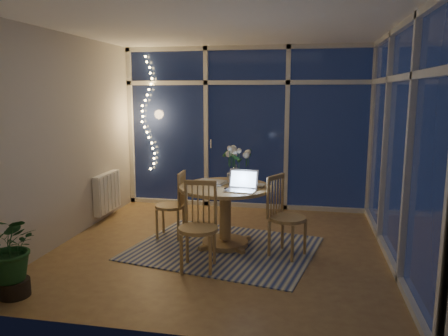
# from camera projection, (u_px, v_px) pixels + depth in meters

# --- Properties ---
(floor) EXTENTS (4.00, 4.00, 0.00)m
(floor) POSITION_uv_depth(u_px,v_px,m) (223.00, 247.00, 5.36)
(floor) COLOR brown
(floor) RESTS_ON ground
(ceiling) EXTENTS (4.00, 4.00, 0.00)m
(ceiling) POSITION_uv_depth(u_px,v_px,m) (223.00, 27.00, 4.91)
(ceiling) COLOR white
(ceiling) RESTS_ON wall_back
(wall_back) EXTENTS (4.00, 0.04, 2.60)m
(wall_back) POSITION_uv_depth(u_px,v_px,m) (246.00, 128.00, 7.07)
(wall_back) COLOR beige
(wall_back) RESTS_ON floor
(wall_front) EXTENTS (4.00, 0.04, 2.60)m
(wall_front) POSITION_uv_depth(u_px,v_px,m) (170.00, 172.00, 3.20)
(wall_front) COLOR beige
(wall_front) RESTS_ON floor
(wall_left) EXTENTS (0.04, 4.00, 2.60)m
(wall_left) POSITION_uv_depth(u_px,v_px,m) (67.00, 139.00, 5.51)
(wall_left) COLOR beige
(wall_left) RESTS_ON floor
(wall_right) EXTENTS (0.04, 4.00, 2.60)m
(wall_right) POSITION_uv_depth(u_px,v_px,m) (402.00, 146.00, 4.76)
(wall_right) COLOR beige
(wall_right) RESTS_ON floor
(window_wall_back) EXTENTS (4.00, 0.10, 2.60)m
(window_wall_back) POSITION_uv_depth(u_px,v_px,m) (246.00, 129.00, 7.03)
(window_wall_back) COLOR silver
(window_wall_back) RESTS_ON floor
(window_wall_right) EXTENTS (0.10, 4.00, 2.60)m
(window_wall_right) POSITION_uv_depth(u_px,v_px,m) (398.00, 146.00, 4.77)
(window_wall_right) COLOR silver
(window_wall_right) RESTS_ON floor
(radiator) EXTENTS (0.10, 0.70, 0.58)m
(radiator) POSITION_uv_depth(u_px,v_px,m) (107.00, 192.00, 6.52)
(radiator) COLOR white
(radiator) RESTS_ON wall_left
(fairy_lights) EXTENTS (0.24, 0.10, 1.85)m
(fairy_lights) POSITION_uv_depth(u_px,v_px,m) (147.00, 114.00, 7.22)
(fairy_lights) COLOR #F0BF60
(fairy_lights) RESTS_ON window_wall_back
(garden_patio) EXTENTS (12.00, 6.00, 0.10)m
(garden_patio) POSITION_uv_depth(u_px,v_px,m) (285.00, 177.00, 10.11)
(garden_patio) COLOR black
(garden_patio) RESTS_ON ground
(garden_fence) EXTENTS (11.00, 0.08, 1.80)m
(garden_fence) POSITION_uv_depth(u_px,v_px,m) (267.00, 133.00, 10.52)
(garden_fence) COLOR #342113
(garden_fence) RESTS_ON ground
(neighbour_roof) EXTENTS (7.00, 3.00, 2.20)m
(neighbour_roof) POSITION_uv_depth(u_px,v_px,m) (287.00, 81.00, 13.15)
(neighbour_roof) COLOR #353940
(neighbour_roof) RESTS_ON ground
(garden_shrubs) EXTENTS (0.90, 0.90, 0.90)m
(garden_shrubs) POSITION_uv_depth(u_px,v_px,m) (216.00, 165.00, 8.72)
(garden_shrubs) COLOR black
(garden_shrubs) RESTS_ON ground
(rug) EXTENTS (2.41, 2.08, 0.01)m
(rug) POSITION_uv_depth(u_px,v_px,m) (224.00, 248.00, 5.30)
(rug) COLOR beige
(rug) RESTS_ON floor
(dining_table) EXTENTS (1.32, 1.32, 0.76)m
(dining_table) POSITION_uv_depth(u_px,v_px,m) (225.00, 216.00, 5.33)
(dining_table) COLOR #AC8D4D
(dining_table) RESTS_ON floor
(chair_left) EXTENTS (0.43, 0.43, 0.89)m
(chair_left) POSITION_uv_depth(u_px,v_px,m) (170.00, 204.00, 5.65)
(chair_left) COLOR #AC8D4D
(chair_left) RESTS_ON floor
(chair_right) EXTENTS (0.59, 0.59, 0.95)m
(chair_right) POSITION_uv_depth(u_px,v_px,m) (288.00, 216.00, 4.99)
(chair_right) COLOR #AC8D4D
(chair_right) RESTS_ON floor
(chair_front) EXTENTS (0.48, 0.48, 0.96)m
(chair_front) POSITION_uv_depth(u_px,v_px,m) (198.00, 227.00, 4.59)
(chair_front) COLOR #AC8D4D
(chair_front) RESTS_ON floor
(laptop) EXTENTS (0.38, 0.33, 0.25)m
(laptop) POSITION_uv_depth(u_px,v_px,m) (241.00, 180.00, 4.97)
(laptop) COLOR silver
(laptop) RESTS_ON dining_table
(flower_vase) EXTENTS (0.24, 0.24, 0.21)m
(flower_vase) POSITION_uv_depth(u_px,v_px,m) (236.00, 174.00, 5.47)
(flower_vase) COLOR white
(flower_vase) RESTS_ON dining_table
(bowl) EXTENTS (0.18, 0.18, 0.04)m
(bowl) POSITION_uv_depth(u_px,v_px,m) (259.00, 186.00, 5.19)
(bowl) COLOR silver
(bowl) RESTS_ON dining_table
(newspapers) EXTENTS (0.41, 0.35, 0.02)m
(newspapers) POSITION_uv_depth(u_px,v_px,m) (212.00, 182.00, 5.42)
(newspapers) COLOR white
(newspapers) RESTS_ON dining_table
(phone) EXTENTS (0.11, 0.08, 0.01)m
(phone) POSITION_uv_depth(u_px,v_px,m) (229.00, 189.00, 5.09)
(phone) COLOR black
(phone) RESTS_ON dining_table
(potted_plant) EXTENTS (0.61, 0.55, 0.76)m
(potted_plant) POSITION_uv_depth(u_px,v_px,m) (12.00, 257.00, 4.00)
(potted_plant) COLOR #1B4D23
(potted_plant) RESTS_ON floor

